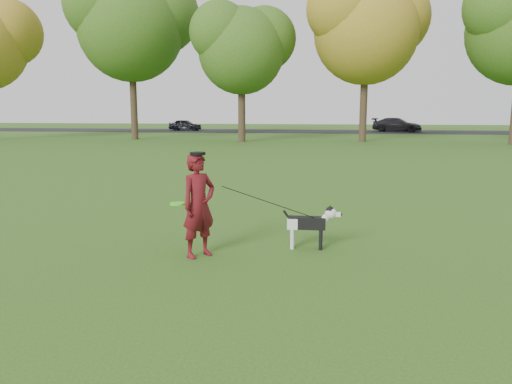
# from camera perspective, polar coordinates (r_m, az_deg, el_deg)

# --- Properties ---
(ground) EXTENTS (120.00, 120.00, 0.00)m
(ground) POSITION_cam_1_polar(r_m,az_deg,el_deg) (8.01, -1.34, -7.06)
(ground) COLOR #285116
(ground) RESTS_ON ground
(road) EXTENTS (120.00, 7.00, 0.02)m
(road) POSITION_cam_1_polar(r_m,az_deg,el_deg) (47.65, 5.88, 6.91)
(road) COLOR black
(road) RESTS_ON ground
(man) EXTENTS (0.68, 0.70, 1.62)m
(man) POSITION_cam_1_polar(r_m,az_deg,el_deg) (7.74, -6.56, -1.53)
(man) COLOR #520B1C
(man) RESTS_ON ground
(dog) EXTENTS (0.97, 0.19, 0.74)m
(dog) POSITION_cam_1_polar(r_m,az_deg,el_deg) (8.23, 6.34, -3.43)
(dog) COLOR black
(dog) RESTS_ON ground
(car_left) EXTENTS (3.17, 1.34, 1.07)m
(car_left) POSITION_cam_1_polar(r_m,az_deg,el_deg) (49.35, -8.08, 7.60)
(car_left) COLOR black
(car_left) RESTS_ON road
(car_right) EXTENTS (4.77, 3.07, 1.29)m
(car_right) POSITION_cam_1_polar(r_m,az_deg,el_deg) (48.13, 15.81, 7.40)
(car_right) COLOR black
(car_right) RESTS_ON road
(man_held_items) EXTENTS (2.27, 0.91, 1.14)m
(man_held_items) POSITION_cam_1_polar(r_m,az_deg,el_deg) (7.84, 1.89, -1.32)
(man_held_items) COLOR #47FF20
(man_held_items) RESTS_ON ground
(tree_row) EXTENTS (51.74, 8.86, 12.01)m
(tree_row) POSITION_cam_1_polar(r_m,az_deg,el_deg) (34.13, 2.96, 18.30)
(tree_row) COLOR #38281C
(tree_row) RESTS_ON ground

